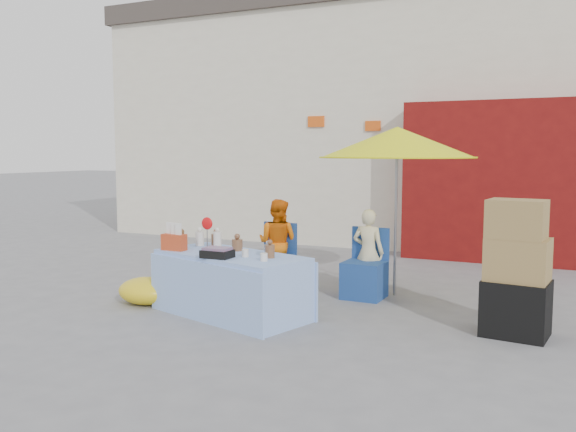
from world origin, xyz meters
The scene contains 10 objects.
ground centered at (0.00, 0.00, 0.00)m, with size 80.00×80.00×0.00m, color slate.
backdrop centered at (0.52, 7.52, 3.10)m, with size 14.00×8.00×7.80m.
market_table centered at (-0.17, -0.48, 0.35)m, with size 1.94×1.32×1.08m.
chair_left centered at (-0.33, 0.91, 0.26)m, with size 0.49×0.48×0.85m.
chair_right centered at (0.92, 0.91, 0.26)m, with size 0.49×0.48×0.85m.
vendor_orange centered at (-0.33, 1.04, 0.58)m, with size 0.57×0.44×1.17m, color orange.
vendor_beige centered at (0.92, 1.04, 0.54)m, with size 0.40×0.26×1.09m, color beige.
umbrella centered at (1.22, 1.19, 1.89)m, with size 1.90×1.90×2.09m.
box_stack centered at (2.73, 0.03, 0.61)m, with size 0.65×0.56×1.33m.
tarp_bundle centered at (-1.31, -0.48, 0.16)m, with size 0.70×0.56×0.32m, color yellow.
Camera 1 is at (3.16, -6.15, 1.78)m, focal length 38.00 mm.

